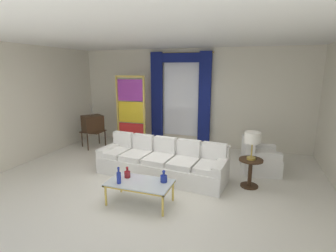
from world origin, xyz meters
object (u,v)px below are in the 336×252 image
Objects in this scene: couch_white_long at (162,162)px; round_side_table at (250,170)px; bottle_blue_decanter at (127,174)px; bottle_crystal_tall at (119,177)px; armchair_white at (258,160)px; bottle_amber_squat at (164,178)px; peacock_figurine at (137,144)px; table_lamp_brass at (253,139)px; stained_glass_divider at (131,114)px; vintage_tv at (93,124)px; coffee_table at (140,184)px.

round_side_table is at bearing 0.68° from couch_white_long.
bottle_crystal_tall reaches higher than bottle_blue_decanter.
bottle_crystal_tall is at bearing -134.10° from armchair_white.
bottle_crystal_tall is (-0.27, -1.49, 0.23)m from couch_white_long.
bottle_blue_decanter is 0.69× the size of bottle_crystal_tall.
bottle_crystal_tall is 0.79m from bottle_amber_squat.
round_side_table is (1.91, 0.02, 0.05)m from couch_white_long.
couch_white_long is 1.25m from bottle_blue_decanter.
bottle_amber_squat is 0.38× the size of round_side_table.
peacock_figurine is 3.61m from table_lamp_brass.
round_side_table is at bearing -90.00° from table_lamp_brass.
bottle_amber_squat is 1.96m from table_lamp_brass.
armchair_white is 1.18m from table_lamp_brass.
bottle_crystal_tall is 3.37m from armchair_white.
armchair_white reaches higher than bottle_crystal_tall.
table_lamp_brass is (3.58, -1.74, -0.03)m from stained_glass_divider.
vintage_tv reaches higher than armchair_white.
vintage_tv reaches higher than bottle_crystal_tall.
stained_glass_divider is 3.98m from table_lamp_brass.
table_lamp_brass reaches higher than bottle_amber_squat.
round_side_table is at bearing -23.48° from peacock_figurine.
coffee_table is at bearing 27.43° from bottle_crystal_tall.
armchair_white is (2.32, 2.14, -0.19)m from bottle_blue_decanter.
round_side_table is at bearing -25.91° from stained_glass_divider.
stained_glass_divider reaches higher than armchair_white.
armchair_white is at bearing 48.08° from coffee_table.
coffee_table is at bearing -19.83° from bottle_blue_decanter.
bottle_blue_decanter is 0.71m from bottle_amber_squat.
bottle_blue_decanter reaches higher than round_side_table.
stained_glass_divider is (-1.72, 3.08, 0.69)m from coffee_table.
peacock_figurine is 1.01× the size of round_side_table.
couch_white_long is 2.27m from armchair_white.
stained_glass_divider reaches higher than vintage_tv.
coffee_table is 2.39m from table_lamp_brass.
round_side_table is at bearing 34.70° from bottle_crystal_tall.
peacock_figurine is at bearing 111.99° from bottle_blue_decanter.
armchair_white is 0.92m from round_side_table.
couch_white_long is 14.03× the size of bottle_blue_decanter.
table_lamp_brass is at bearing 34.70° from bottle_crystal_tall.
bottle_amber_squat is 4.14m from vintage_tv.
couch_white_long is 2.04m from table_lamp_brass.
bottle_blue_decanter is (-0.30, 0.11, 0.11)m from coffee_table.
vintage_tv is at bearing 153.76° from couch_white_long.
bottle_blue_decanter is 2.86m from peacock_figurine.
vintage_tv reaches higher than couch_white_long.
vintage_tv is 2.36× the size of table_lamp_brass.
bottle_crystal_tall reaches higher than bottle_amber_squat.
couch_white_long is at bearing -46.58° from stained_glass_divider.
stained_glass_divider reaches higher than bottle_amber_squat.
bottle_blue_decanter is 0.16× the size of vintage_tv.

